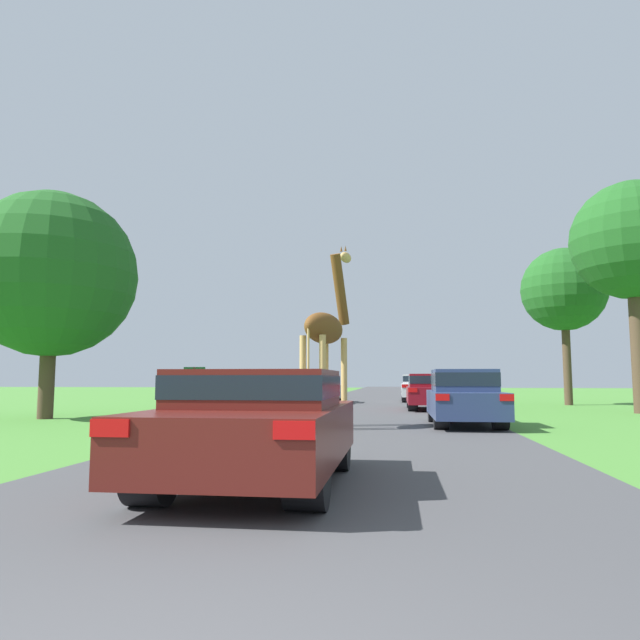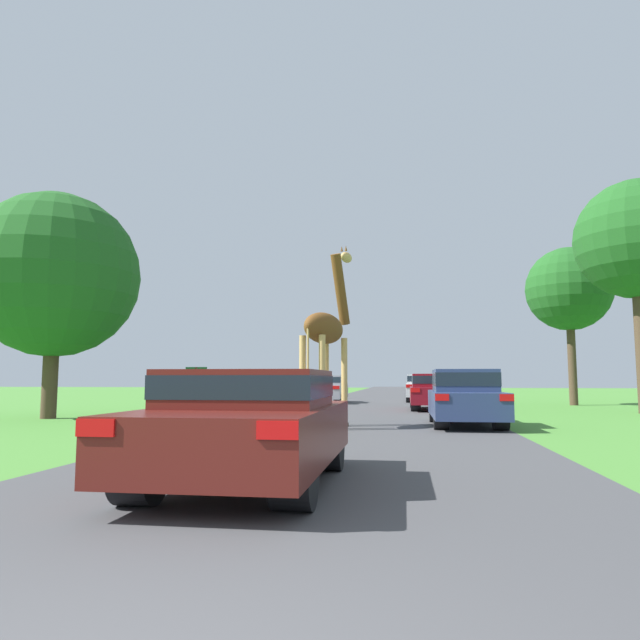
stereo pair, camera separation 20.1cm
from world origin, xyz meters
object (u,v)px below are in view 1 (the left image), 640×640
(sign_post, at_px, (194,383))
(car_queue_left, at_px, (431,391))
(tree_centre_back, at_px, (52,275))
(tree_right_cluster, at_px, (564,290))
(giraffe_near_road, at_px, (327,332))
(car_lead_maroon, at_px, (258,423))
(car_far_ahead, at_px, (418,387))
(car_verge_right, at_px, (464,396))
(tree_left_edge, at_px, (633,242))
(car_queue_right, at_px, (322,388))

(sign_post, bearing_deg, car_queue_left, 39.50)
(tree_centre_back, relative_size, sign_post, 4.48)
(tree_right_cluster, xyz_separation_m, sign_post, (-14.46, -11.32, -4.41))
(giraffe_near_road, distance_m, tree_right_cluster, 17.41)
(car_lead_maroon, height_order, car_far_ahead, car_far_ahead)
(car_far_ahead, relative_size, car_verge_right, 0.97)
(car_lead_maroon, xyz_separation_m, tree_right_cluster, (9.74, 22.05, 4.81))
(car_queue_left, xyz_separation_m, tree_left_edge, (7.42, -1.59, 5.56))
(car_queue_left, relative_size, tree_right_cluster, 0.59)
(car_lead_maroon, relative_size, car_verge_right, 0.96)
(tree_centre_back, bearing_deg, car_lead_maroon, -47.17)
(giraffe_near_road, height_order, tree_right_cluster, tree_right_cluster)
(car_queue_left, bearing_deg, car_far_ahead, 91.60)
(tree_centre_back, bearing_deg, tree_left_edge, 15.44)
(tree_right_cluster, bearing_deg, tree_left_edge, -84.18)
(car_lead_maroon, relative_size, car_far_ahead, 0.99)
(tree_left_edge, distance_m, tree_right_cluster, 6.64)
(tree_left_edge, distance_m, sign_post, 16.69)
(giraffe_near_road, bearing_deg, tree_centre_back, -173.50)
(car_lead_maroon, distance_m, tree_left_edge, 19.48)
(car_queue_left, xyz_separation_m, tree_right_cluster, (6.76, 4.97, 4.77))
(car_queue_left, relative_size, car_far_ahead, 1.09)
(car_queue_right, xyz_separation_m, tree_centre_back, (-7.05, -13.10, 3.83))
(sign_post, bearing_deg, tree_right_cluster, 38.05)
(giraffe_near_road, bearing_deg, tree_right_cluster, 73.33)
(car_far_ahead, bearing_deg, sign_post, -117.31)
(tree_centre_back, bearing_deg, tree_right_cluster, 32.23)
(tree_right_cluster, distance_m, sign_post, 18.89)
(car_queue_right, bearing_deg, car_queue_left, -49.12)
(car_queue_right, bearing_deg, car_far_ahead, 22.48)
(car_queue_right, height_order, car_queue_left, car_queue_left)
(car_queue_left, height_order, sign_post, sign_post)
(car_queue_right, height_order, tree_left_edge, tree_left_edge)
(car_far_ahead, distance_m, tree_centre_back, 19.75)
(car_verge_right, bearing_deg, car_queue_left, 93.08)
(giraffe_near_road, height_order, car_verge_right, giraffe_near_road)
(car_lead_maroon, distance_m, tree_right_cluster, 24.58)
(car_lead_maroon, relative_size, tree_right_cluster, 0.53)
(car_queue_left, bearing_deg, car_verge_right, -86.92)
(giraffe_near_road, relative_size, tree_right_cluster, 0.66)
(tree_right_cluster, height_order, sign_post, tree_right_cluster)
(giraffe_near_road, distance_m, car_queue_right, 15.31)
(car_far_ahead, bearing_deg, tree_centre_back, -128.49)
(tree_right_cluster, bearing_deg, sign_post, -141.95)
(giraffe_near_road, xyz_separation_m, car_far_ahead, (2.93, 17.14, -1.68))
(car_queue_right, xyz_separation_m, car_far_ahead, (5.02, 2.08, 0.04))
(car_verge_right, height_order, tree_right_cluster, tree_right_cluster)
(car_lead_maroon, relative_size, car_queue_left, 0.91)
(car_far_ahead, height_order, sign_post, sign_post)
(car_verge_right, bearing_deg, tree_centre_back, 175.73)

